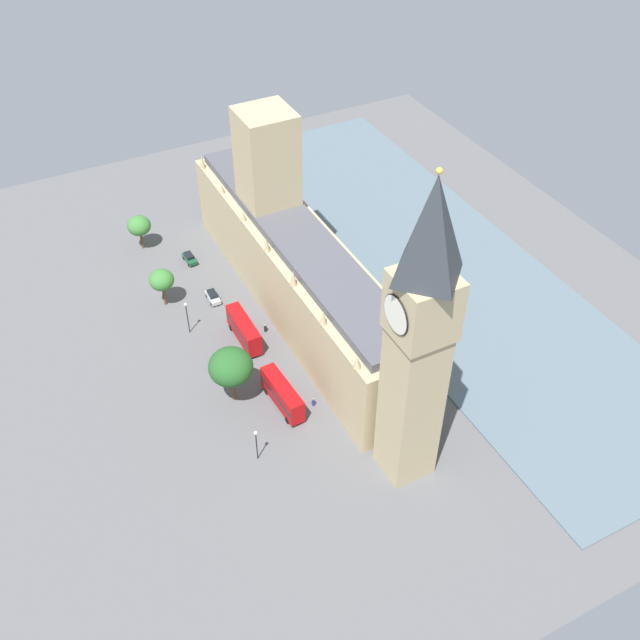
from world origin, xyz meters
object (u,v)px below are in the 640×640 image
Objects in this scene: car_silver_by_river_gate at (213,296)px; street_lamp_slot_10 at (256,440)px; plane_tree_leading at (162,280)px; street_lamp_far_end at (187,312)px; parliament_building at (295,261)px; clock_tower at (419,337)px; pedestrian_midblock at (314,402)px; plane_tree_kerbside at (231,367)px; double_decker_bus_near_tower at (282,394)px; double_decker_bus_under_trees at (244,329)px; pedestrian_opposite_hall at (265,328)px; plane_tree_trailing at (139,226)px; car_dark_green_corner at (189,258)px.

street_lamp_slot_10 is (7.39, 38.31, 3.49)m from car_silver_by_river_gate.
plane_tree_leading reaches higher than street_lamp_slot_10.
street_lamp_far_end reaches higher than street_lamp_slot_10.
parliament_building is 1.38× the size of clock_tower.
pedestrian_midblock is 14.75m from plane_tree_kerbside.
double_decker_bus_near_tower is 1.38× the size of plane_tree_leading.
double_decker_bus_under_trees is 10.59m from street_lamp_far_end.
plane_tree_leading is at bearing -68.98° from clock_tower.
parliament_building is at bearing 151.72° from car_silver_by_river_gate.
pedestrian_opposite_hall is 0.26× the size of street_lamp_slot_10.
street_lamp_far_end is (7.01, 6.56, 3.85)m from car_silver_by_river_gate.
double_decker_bus_near_tower is 53.35m from plane_tree_trailing.
double_decker_bus_near_tower is at bearing 143.46° from plane_tree_kerbside.
double_decker_bus_near_tower is (11.16, -19.06, -23.51)m from clock_tower.
clock_tower is at bearing -73.40° from double_decker_bus_under_trees.
plane_tree_trailing is at bearing -90.31° from street_lamp_far_end.
clock_tower is at bearing 21.24° from pedestrian_opposite_hall.
car_silver_by_river_gate is 0.42× the size of plane_tree_kerbside.
street_lamp_slot_10 is (19.13, -11.00, -21.76)m from clock_tower.
plane_tree_kerbside reaches higher than plane_tree_trailing.
pedestrian_opposite_hall is at bearing -131.49° from plane_tree_kerbside.
car_dark_green_corner is 0.63× the size of street_lamp_far_end.
double_decker_bus_near_tower is 5.36m from pedestrian_midblock.
car_silver_by_river_gate is 10.34m from street_lamp_far_end.
parliament_building reaches higher than car_dark_green_corner.
clock_tower reaches higher than pedestrian_midblock.
clock_tower is 8.08× the size of street_lamp_slot_10.
street_lamp_far_end is at bearing 140.85° from double_decker_bus_under_trees.
plane_tree_kerbside reaches higher than double_decker_bus_under_trees.
double_decker_bus_near_tower is 34.58m from plane_tree_leading.
plane_tree_kerbside is 1.40× the size of plane_tree_trailing.
clock_tower is 68.75m from car_dark_green_corner.
pedestrian_opposite_hall is 14.30m from street_lamp_far_end.
street_lamp_far_end is (12.01, -26.05, 4.01)m from pedestrian_midblock.
street_lamp_far_end reaches higher than car_dark_green_corner.
double_decker_bus_under_trees is (-1.03, 13.13, 1.75)m from car_silver_by_river_gate.
car_silver_by_river_gate is at bearing 94.57° from double_decker_bus_under_trees.
parliament_building is 36.90m from plane_tree_trailing.
clock_tower is at bearing 111.02° from plane_tree_leading.
pedestrian_opposite_hall is at bearing -80.00° from clock_tower.
car_dark_green_corner is 2.67× the size of pedestrian_midblock.
car_dark_green_corner is at bearing -98.95° from plane_tree_kerbside.
double_decker_bus_near_tower reaches higher than car_dark_green_corner.
double_decker_bus_near_tower is at bearing 82.93° from pedestrian_midblock.
plane_tree_kerbside is (11.25, 12.72, 6.72)m from pedestrian_opposite_hall.
clock_tower is 31.40× the size of pedestrian_midblock.
car_dark_green_corner is at bearing -57.58° from parliament_building.
plane_tree_kerbside is 28.56m from plane_tree_leading.
plane_tree_kerbside reaches higher than street_lamp_far_end.
pedestrian_opposite_hall is (-5.28, 12.67, -0.15)m from car_silver_by_river_gate.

